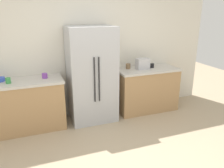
% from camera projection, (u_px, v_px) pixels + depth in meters
% --- Properties ---
extents(kitchen_back_panel, '(5.31, 0.10, 2.77)m').
position_uv_depth(kitchen_back_panel, '(84.00, 44.00, 4.34)').
color(kitchen_back_panel, silver).
rests_on(kitchen_back_panel, ground_plane).
extents(counter_left, '(1.59, 0.61, 0.89)m').
position_uv_depth(counter_left, '(17.00, 106.00, 3.89)').
color(counter_left, tan).
rests_on(counter_left, ground_plane).
extents(counter_right, '(1.26, 0.61, 0.89)m').
position_uv_depth(counter_right, '(146.00, 89.00, 4.72)').
color(counter_right, tan).
rests_on(counter_right, ground_plane).
extents(refrigerator, '(0.84, 0.65, 1.76)m').
position_uv_depth(refrigerator, '(92.00, 75.00, 4.17)').
color(refrigerator, '#B2B5BA').
rests_on(refrigerator, ground_plane).
extents(toaster, '(0.26, 0.16, 0.21)m').
position_uv_depth(toaster, '(143.00, 64.00, 4.52)').
color(toaster, silver).
rests_on(toaster, counter_right).
extents(cup_a, '(0.09, 0.09, 0.10)m').
position_uv_depth(cup_a, '(128.00, 66.00, 4.56)').
color(cup_a, brown).
rests_on(cup_a, counter_right).
extents(cup_b, '(0.09, 0.09, 0.08)m').
position_uv_depth(cup_b, '(45.00, 76.00, 3.94)').
color(cup_b, purple).
rests_on(cup_b, counter_left).
extents(cup_c, '(0.08, 0.08, 0.09)m').
position_uv_depth(cup_c, '(152.00, 66.00, 4.64)').
color(cup_c, black).
rests_on(cup_c, counter_right).
extents(cup_d, '(0.08, 0.08, 0.09)m').
position_uv_depth(cup_d, '(8.00, 81.00, 3.65)').
color(cup_d, green).
rests_on(cup_d, counter_left).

